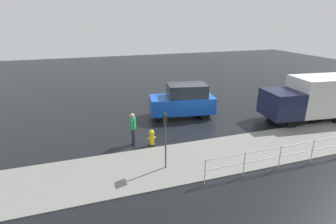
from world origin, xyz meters
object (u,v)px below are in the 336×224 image
Objects in this scene: pedestrian at (133,127)px; moving_hatchback at (183,101)px; fire_hydrant at (152,138)px; delivery_truck at (311,98)px; sign_post at (166,133)px.

moving_hatchback is at bearing -141.94° from pedestrian.
fire_hydrant is 0.50× the size of pedestrian.
pedestrian is (0.83, -0.34, 0.56)m from fire_hydrant.
pedestrian is (10.69, 0.02, -0.42)m from delivery_truck.
fire_hydrant is 0.33× the size of sign_post.
moving_hatchback is at bearing -117.99° from sign_post.
delivery_truck is 3.44× the size of pedestrian.
sign_post is at bearing 62.01° from moving_hatchback.
fire_hydrant is (9.87, 0.35, -0.97)m from delivery_truck.
sign_post is at bearing 108.25° from pedestrian.
pedestrian is at bearing 38.06° from moving_hatchback.
delivery_truck is 6.94× the size of fire_hydrant.
moving_hatchback is 4.71m from pedestrian.
fire_hydrant is at bearing -89.92° from sign_post.
pedestrian is at bearing -22.12° from fire_hydrant.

